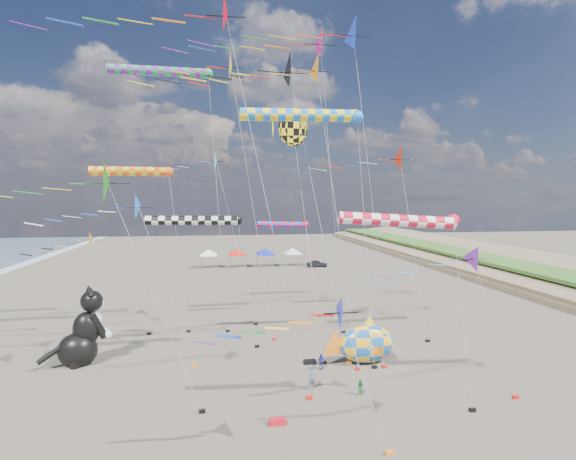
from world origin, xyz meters
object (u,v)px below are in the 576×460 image
(fish_inflatable, at_px, (366,344))
(child_blue, at_px, (321,362))
(cat_inflatable, at_px, (81,326))
(child_green, at_px, (361,388))
(person_adult, at_px, (312,377))
(parked_car, at_px, (317,264))

(fish_inflatable, bearing_deg, child_blue, -171.75)
(cat_inflatable, distance_m, child_green, 20.54)
(cat_inflatable, distance_m, fish_inflatable, 21.01)
(child_green, xyz_separation_m, child_blue, (-1.43, 4.59, 0.07))
(fish_inflatable, relative_size, child_blue, 4.97)
(cat_inflatable, xyz_separation_m, fish_inflatable, (20.71, -3.28, -1.39))
(cat_inflatable, xyz_separation_m, child_green, (18.59, -8.38, -2.39))
(person_adult, xyz_separation_m, child_blue, (1.36, 3.28, -0.25))
(parked_car, bearing_deg, cat_inflatable, 147.51)
(child_blue, bearing_deg, child_green, -91.44)
(person_adult, relative_size, parked_car, 0.45)
(child_green, bearing_deg, fish_inflatable, 88.37)
(cat_inflatable, bearing_deg, parked_car, 32.74)
(fish_inflatable, relative_size, child_green, 5.66)
(cat_inflatable, relative_size, parked_car, 1.58)
(child_blue, relative_size, parked_car, 0.31)
(fish_inflatable, bearing_deg, cat_inflatable, 171.01)
(child_blue, distance_m, parked_car, 48.10)
(fish_inflatable, xyz_separation_m, child_green, (-2.11, -5.11, -1.00))
(child_blue, height_order, parked_car, parked_car)
(cat_inflatable, height_order, parked_car, cat_inflatable)
(cat_inflatable, bearing_deg, child_green, -48.86)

